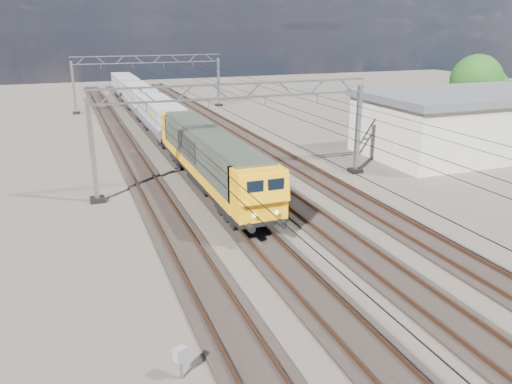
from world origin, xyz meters
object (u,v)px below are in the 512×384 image
object	(u,v)px
hopper_wagon_lead	(161,116)
catenary_gantry_far	(149,80)
industrial_shed	(469,122)
catenary_gantry_mid	(238,131)
locomotive	(209,156)
hopper_wagon_mid	(139,98)
trackside_cabinet	(180,356)
hopper_wagon_third	(125,86)
tree_far	(480,82)

from	to	relation	value
hopper_wagon_lead	catenary_gantry_far	bearing A→B (deg)	83.73
industrial_shed	catenary_gantry_far	bearing A→B (deg)	122.91
catenary_gantry_mid	locomotive	xyz separation A→B (m)	(-2.00, 0.10, -1.58)
locomotive	hopper_wagon_mid	world-z (taller)	locomotive
trackside_cabinet	industrial_shed	size ratio (longest dim) A/B	0.06
hopper_wagon_lead	hopper_wagon_mid	xyz separation A→B (m)	(0.00, 14.20, 0.00)
catenary_gantry_mid	hopper_wagon_third	bearing A→B (deg)	92.48
hopper_wagon_lead	hopper_wagon_mid	world-z (taller)	same
catenary_gantry_far	hopper_wagon_mid	bearing A→B (deg)	-116.52
trackside_cabinet	tree_far	bearing A→B (deg)	11.58
hopper_wagon_third	hopper_wagon_lead	bearing A→B (deg)	-90.00
hopper_wagon_lead	industrial_shed	size ratio (longest dim) A/B	0.70
locomotive	hopper_wagon_lead	world-z (taller)	locomotive
catenary_gantry_far	locomotive	bearing A→B (deg)	-93.19
trackside_cabinet	industrial_shed	distance (m)	36.62
hopper_wagon_lead	hopper_wagon_third	size ratio (longest dim) A/B	1.00
catenary_gantry_far	tree_far	distance (m)	40.09
locomotive	tree_far	world-z (taller)	tree_far
catenary_gantry_mid	locomotive	distance (m)	2.55
catenary_gantry_far	locomotive	size ratio (longest dim) A/B	0.94
tree_far	catenary_gantry_mid	bearing A→B (deg)	-162.11
locomotive	industrial_shed	distance (m)	24.08
hopper_wagon_lead	tree_far	world-z (taller)	tree_far
locomotive	hopper_wagon_mid	bearing A→B (deg)	90.00
tree_far	hopper_wagon_third	bearing A→B (deg)	131.60
hopper_wagon_third	industrial_shed	size ratio (longest dim) A/B	0.70
catenary_gantry_mid	tree_far	world-z (taller)	tree_far
trackside_cabinet	hopper_wagon_lead	bearing A→B (deg)	55.52
catenary_gantry_mid	industrial_shed	bearing A→B (deg)	5.19
hopper_wagon_mid	tree_far	distance (m)	39.31
hopper_wagon_third	catenary_gantry_mid	bearing A→B (deg)	-87.52
locomotive	hopper_wagon_lead	distance (m)	17.70
trackside_cabinet	catenary_gantry_mid	bearing A→B (deg)	41.25
catenary_gantry_far	industrial_shed	world-z (taller)	catenary_gantry_far
catenary_gantry_far	hopper_wagon_third	distance (m)	10.52
hopper_wagon_mid	locomotive	bearing A→B (deg)	-90.00
locomotive	hopper_wagon_mid	xyz separation A→B (m)	(-0.00, 31.90, -0.09)
catenary_gantry_mid	hopper_wagon_lead	bearing A→B (deg)	96.41
catenary_gantry_far	industrial_shed	xyz separation A→B (m)	(22.00, -34.00, -1.18)
hopper_wagon_lead	tree_far	xyz separation A→B (m)	(32.32, -8.00, 2.84)
catenary_gantry_far	locomotive	xyz separation A→B (m)	(-2.00, -35.90, -1.58)
catenary_gantry_mid	tree_far	size ratio (longest dim) A/B	2.50
industrial_shed	hopper_wagon_lead	bearing A→B (deg)	146.66
tree_far	hopper_wagon_mid	bearing A→B (deg)	145.51
catenary_gantry_mid	catenary_gantry_far	bearing A→B (deg)	90.00
hopper_wagon_third	tree_far	distance (m)	48.76
tree_far	trackside_cabinet	bearing A→B (deg)	-143.74
hopper_wagon_lead	trackside_cabinet	xyz separation A→B (m)	(-6.27, -36.31, -1.36)
locomotive	hopper_wagon_lead	size ratio (longest dim) A/B	1.62
hopper_wagon_lead	trackside_cabinet	bearing A→B (deg)	-99.80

